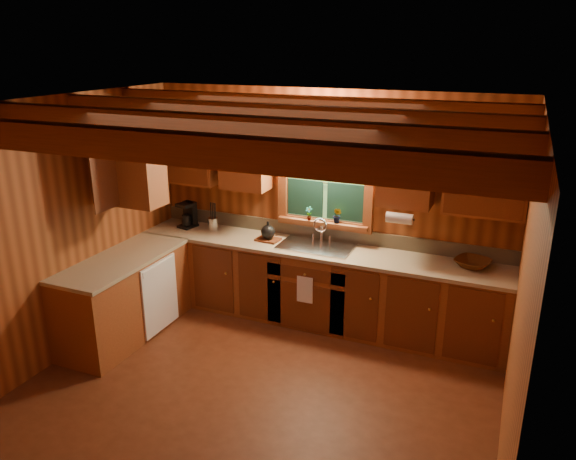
# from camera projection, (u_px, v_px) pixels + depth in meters

# --- Properties ---
(room) EXTENTS (4.20, 4.20, 4.20)m
(room) POSITION_uv_depth(u_px,v_px,m) (251.00, 264.00, 4.64)
(room) COLOR #552814
(room) RESTS_ON ground
(ceiling_beams) EXTENTS (4.20, 2.54, 0.18)m
(ceiling_beams) POSITION_uv_depth(u_px,v_px,m) (247.00, 121.00, 4.25)
(ceiling_beams) COLOR brown
(ceiling_beams) RESTS_ON room
(base_cabinets) EXTENTS (4.20, 2.22, 0.86)m
(base_cabinets) POSITION_uv_depth(u_px,v_px,m) (264.00, 289.00, 6.22)
(base_cabinets) COLOR brown
(base_cabinets) RESTS_ON ground
(countertop) EXTENTS (4.20, 2.24, 0.04)m
(countertop) POSITION_uv_depth(u_px,v_px,m) (265.00, 252.00, 6.07)
(countertop) COLOR tan
(countertop) RESTS_ON base_cabinets
(backsplash) EXTENTS (4.20, 0.02, 0.16)m
(backsplash) POSITION_uv_depth(u_px,v_px,m) (325.00, 232.00, 6.38)
(backsplash) COLOR tan
(backsplash) RESTS_ON room
(dishwasher_panel) EXTENTS (0.02, 0.60, 0.80)m
(dishwasher_panel) POSITION_uv_depth(u_px,v_px,m) (160.00, 296.00, 6.05)
(dishwasher_panel) COLOR white
(dishwasher_panel) RESTS_ON base_cabinets
(upper_cabinets) EXTENTS (4.19, 1.77, 0.78)m
(upper_cabinets) POSITION_uv_depth(u_px,v_px,m) (262.00, 163.00, 5.91)
(upper_cabinets) COLOR brown
(upper_cabinets) RESTS_ON room
(window) EXTENTS (1.12, 0.08, 1.00)m
(window) POSITION_uv_depth(u_px,v_px,m) (325.00, 187.00, 6.19)
(window) COLOR brown
(window) RESTS_ON room
(window_sill) EXTENTS (1.06, 0.14, 0.04)m
(window_sill) POSITION_uv_depth(u_px,v_px,m) (323.00, 223.00, 6.28)
(window_sill) COLOR brown
(window_sill) RESTS_ON room
(wall_sconce) EXTENTS (0.45, 0.21, 0.17)m
(wall_sconce) POSITION_uv_depth(u_px,v_px,m) (323.00, 131.00, 5.88)
(wall_sconce) COLOR black
(wall_sconce) RESTS_ON room
(paper_towel_roll) EXTENTS (0.27, 0.11, 0.11)m
(paper_towel_roll) POSITION_uv_depth(u_px,v_px,m) (400.00, 218.00, 5.61)
(paper_towel_roll) COLOR white
(paper_towel_roll) RESTS_ON upper_cabinets
(dish_towel) EXTENTS (0.18, 0.01, 0.30)m
(dish_towel) POSITION_uv_depth(u_px,v_px,m) (305.00, 290.00, 5.99)
(dish_towel) COLOR white
(dish_towel) RESTS_ON base_cabinets
(sink) EXTENTS (0.82, 0.48, 0.43)m
(sink) POSITION_uv_depth(u_px,v_px,m) (316.00, 251.00, 6.18)
(sink) COLOR silver
(sink) RESTS_ON countertop
(coffee_maker) EXTENTS (0.17, 0.22, 0.31)m
(coffee_maker) POSITION_uv_depth(u_px,v_px,m) (188.00, 215.00, 6.80)
(coffee_maker) COLOR black
(coffee_maker) RESTS_ON countertop
(utensil_crock) EXTENTS (0.12, 0.12, 0.35)m
(utensil_crock) POSITION_uv_depth(u_px,v_px,m) (213.00, 223.00, 6.69)
(utensil_crock) COLOR silver
(utensil_crock) RESTS_ON countertop
(cutting_board) EXTENTS (0.28, 0.21, 0.02)m
(cutting_board) POSITION_uv_depth(u_px,v_px,m) (268.00, 240.00, 6.36)
(cutting_board) COLOR #5B2813
(cutting_board) RESTS_ON countertop
(teakettle) EXTENTS (0.16, 0.16, 0.21)m
(teakettle) POSITION_uv_depth(u_px,v_px,m) (268.00, 232.00, 6.33)
(teakettle) COLOR black
(teakettle) RESTS_ON cutting_board
(wicker_basket) EXTENTS (0.44, 0.44, 0.09)m
(wicker_basket) POSITION_uv_depth(u_px,v_px,m) (473.00, 263.00, 5.59)
(wicker_basket) COLOR #48230C
(wicker_basket) RESTS_ON countertop
(potted_plant_left) EXTENTS (0.09, 0.07, 0.16)m
(potted_plant_left) POSITION_uv_depth(u_px,v_px,m) (309.00, 213.00, 6.27)
(potted_plant_left) COLOR #5B2813
(potted_plant_left) RESTS_ON window_sill
(potted_plant_right) EXTENTS (0.12, 0.11, 0.18)m
(potted_plant_right) POSITION_uv_depth(u_px,v_px,m) (337.00, 216.00, 6.16)
(potted_plant_right) COLOR #5B2813
(potted_plant_right) RESTS_ON window_sill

